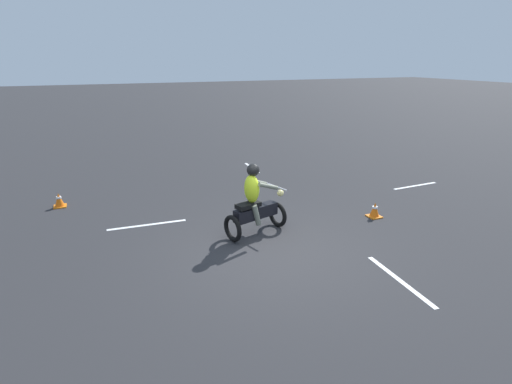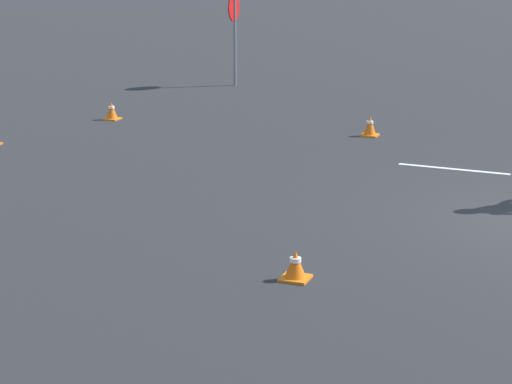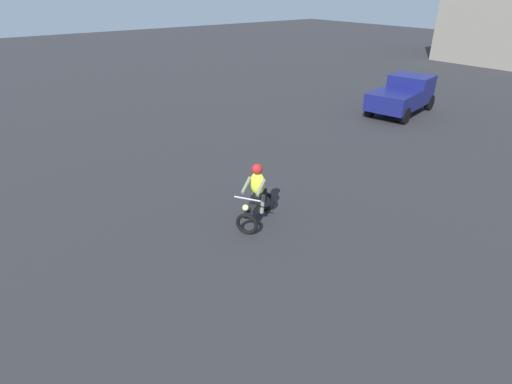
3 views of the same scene
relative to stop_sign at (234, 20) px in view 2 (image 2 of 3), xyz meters
The scene contains 5 objects.
stop_sign is the anchor object (origin of this frame).
traffic_cone_near_right 7.16m from the stop_sign, 136.19° to the right, with size 0.32×0.32×0.39m.
traffic_cone_mid_center 5.54m from the stop_sign, behind, with size 0.32×0.32×0.38m.
traffic_cone_far_right 14.68m from the stop_sign, 155.06° to the right, with size 0.32×0.32×0.34m.
lane_stripe_n 10.09m from the stop_sign, 136.60° to the right, with size 0.10×1.85×0.01m, color silver.
Camera 2 is at (-13.54, -0.47, 3.77)m, focal length 70.00 mm.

